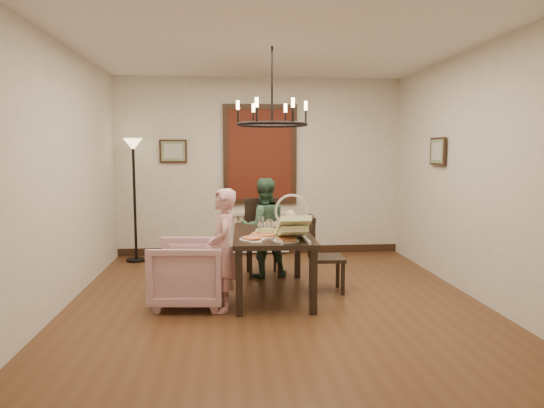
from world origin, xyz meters
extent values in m
cube|color=#56341D|center=(0.00, 0.00, 0.00)|extent=(4.50, 5.00, 0.01)
cube|color=white|center=(0.00, 0.00, 2.80)|extent=(4.50, 5.00, 0.01)
cube|color=silver|center=(0.00, 2.50, 1.40)|extent=(4.50, 0.01, 2.80)
cube|color=silver|center=(-2.25, 0.00, 1.40)|extent=(0.01, 5.00, 2.80)
cube|color=silver|center=(2.25, 0.00, 1.40)|extent=(0.01, 5.00, 2.80)
cube|color=black|center=(-0.01, 0.25, 0.70)|extent=(0.92, 1.57, 0.05)
cube|color=black|center=(-0.41, -0.45, 0.34)|extent=(0.07, 0.07, 0.68)
cube|color=black|center=(-0.36, 0.98, 0.34)|extent=(0.07, 0.07, 0.68)
cube|color=black|center=(0.34, -0.47, 0.34)|extent=(0.07, 0.07, 0.68)
cube|color=black|center=(0.39, 0.95, 0.34)|extent=(0.07, 0.07, 0.68)
imported|color=#D3A1B9|center=(-0.94, -0.04, 0.35)|extent=(0.85, 0.83, 0.71)
imported|color=#D7989B|center=(-0.57, -0.24, 0.53)|extent=(0.28, 0.40, 1.06)
imported|color=#33573F|center=(-0.05, 1.06, 0.54)|extent=(0.59, 0.50, 1.08)
imported|color=white|center=(-0.09, 0.07, 0.76)|extent=(0.29, 0.29, 0.07)
cylinder|color=tan|center=(-0.10, 0.00, 0.75)|extent=(0.36, 0.36, 0.04)
cylinder|color=silver|center=(-0.04, 0.30, 0.80)|extent=(0.08, 0.08, 0.15)
cube|color=#602213|center=(0.00, 2.46, 1.60)|extent=(1.00, 0.03, 1.40)
cube|color=black|center=(-1.35, 2.47, 1.65)|extent=(0.42, 0.03, 0.36)
cube|color=black|center=(2.21, 0.90, 1.65)|extent=(0.03, 0.42, 0.36)
torus|color=black|center=(-0.01, 0.25, 1.95)|extent=(0.80, 0.80, 0.04)
camera|label=1|loc=(-0.50, -5.20, 1.66)|focal=32.00mm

